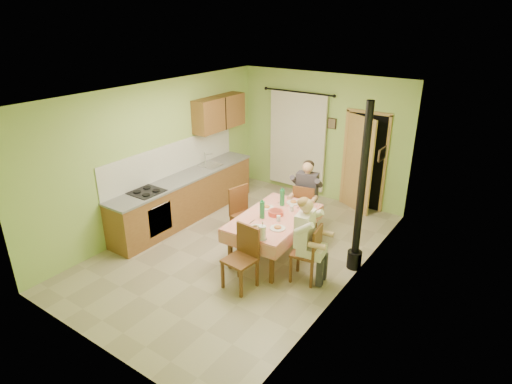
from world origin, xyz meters
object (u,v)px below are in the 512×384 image
Objects in this scene: chair_far at (305,217)px; man_right at (307,231)px; chair_near at (241,270)px; chair_right at (306,264)px; dining_table at (274,236)px; man_far at (306,189)px; stove_flue at (359,212)px; chair_left at (245,225)px.

man_right is at bearing -72.59° from chair_far.
chair_right is (0.74, 0.74, -0.00)m from chair_near.
dining_table is 1.24m from man_far.
chair_right is at bearing -122.79° from stove_flue.
stove_flue reaches higher than man_far.
chair_far is at bearing 87.20° from dining_table.
dining_table is 1.83× the size of chair_near.
man_far is at bearing 154.49° from chair_left.
dining_table is at bearing -101.26° from man_far.
stove_flue is (1.32, -0.71, 0.15)m from man_far.
chair_right is 0.95× the size of chair_left.
chair_left is (-1.57, 0.54, 0.00)m from chair_right.
chair_far is 0.97× the size of chair_near.
man_far is at bearing 90.00° from chair_far.
man_far is at bearing 87.34° from dining_table.
dining_table is at bearing -101.40° from chair_far.
man_far is 0.50× the size of stove_flue.
chair_near is 0.72× the size of man_right.
man_far is (-0.09, 2.22, 0.59)m from chair_near.
stove_flue is (0.50, 0.78, 0.73)m from chair_right.
chair_near is 0.72× the size of man_far.
chair_left is at bearing 163.17° from dining_table.
chair_near reaches higher than chair_far.
man_far reaches higher than chair_right.
man_right reaches higher than chair_far.
chair_right is 1.66m from chair_left.
stove_flue reaches higher than chair_right.
chair_far is 0.96× the size of chair_left.
man_right is (0.81, -1.47, 0.59)m from chair_far.
chair_left is at bearing -140.25° from chair_far.
chair_right is at bearing -129.96° from chair_near.
man_far is at bearing 19.18° from man_right.
man_far is (-0.00, 1.14, 0.50)m from dining_table.
dining_table is 1.01m from man_right.
chair_right is 0.69× the size of man_far.
stove_flue reaches higher than chair_left.
man_far is 1.51m from stove_flue.
chair_far reaches higher than chair_right.
stove_flue reaches higher than dining_table.
chair_left is 2.21m from stove_flue.
dining_table is at bearing 57.62° from chair_right.
man_right is at bearing -129.52° from chair_near.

